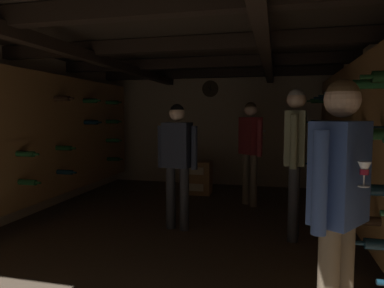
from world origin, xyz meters
TOP-DOWN VIEW (x-y plane):
  - ground_plane at (0.00, 0.00)m, footprint 8.40×8.40m
  - room_shell at (0.00, 0.27)m, footprint 4.72×6.52m
  - wine_crate_stack at (-0.24, 2.25)m, footprint 0.52×0.35m
  - display_bottle at (-0.30, 2.21)m, footprint 0.08×0.08m
  - person_host_center at (-0.04, 0.24)m, footprint 0.54×0.27m
  - person_guest_near_right at (1.52, -1.80)m, footprint 0.37×0.46m
  - person_guest_far_right at (0.77, 1.65)m, footprint 0.44×0.42m
  - person_guest_mid_right at (1.38, 0.23)m, footprint 0.33×0.54m

SIDE VIEW (x-z plane):
  - ground_plane at x=0.00m, z-range 0.00..0.00m
  - wine_crate_stack at x=-0.24m, z-range 0.00..0.60m
  - display_bottle at x=-0.30m, z-range 0.56..0.91m
  - person_host_center at x=-0.04m, z-range 0.16..1.75m
  - person_guest_near_right at x=1.52m, z-range 0.17..1.83m
  - person_guest_far_right at x=0.77m, z-range 0.17..1.83m
  - person_guest_mid_right at x=1.38m, z-range 0.20..1.95m
  - room_shell at x=0.00m, z-range 0.22..2.63m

